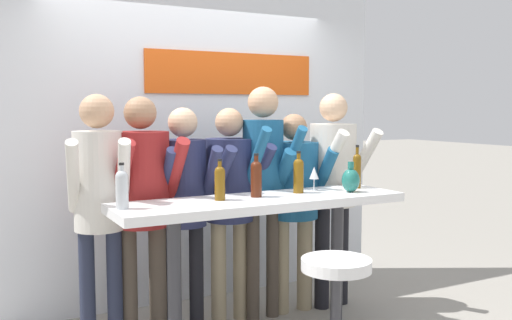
{
  "coord_description": "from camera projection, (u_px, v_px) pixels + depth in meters",
  "views": [
    {
      "loc": [
        -1.82,
        -3.34,
        1.66
      ],
      "look_at": [
        0.0,
        0.08,
        1.31
      ],
      "focal_mm": 40.0,
      "sensor_mm": 36.0,
      "label": 1
    }
  ],
  "objects": [
    {
      "name": "person_center",
      "position": [
        230.0,
        191.0,
        4.37
      ],
      "size": [
        0.48,
        0.57,
        1.66
      ],
      "rotation": [
        0.0,
        0.0,
        0.12
      ],
      "color": "gray",
      "rests_on": "ground_plane"
    },
    {
      "name": "person_far_right",
      "position": [
        334.0,
        176.0,
        4.71
      ],
      "size": [
        0.49,
        0.6,
        1.78
      ],
      "rotation": [
        0.0,
        0.0,
        0.1
      ],
      "color": "black",
      "rests_on": "ground_plane"
    },
    {
      "name": "decorative_vase",
      "position": [
        351.0,
        180.0,
        4.1
      ],
      "size": [
        0.13,
        0.13,
        0.22
      ],
      "color": "#1E665B",
      "rests_on": "tasting_table"
    },
    {
      "name": "back_wall",
      "position": [
        193.0,
        133.0,
        4.91
      ],
      "size": [
        3.63,
        0.12,
        2.89
      ],
      "color": "silver",
      "rests_on": "ground_plane"
    },
    {
      "name": "wine_bottle_0",
      "position": [
        122.0,
        187.0,
        3.41
      ],
      "size": [
        0.08,
        0.08,
        0.28
      ],
      "color": "#B7BCC1",
      "rests_on": "tasting_table"
    },
    {
      "name": "person_far_left",
      "position": [
        99.0,
        192.0,
        3.81
      ],
      "size": [
        0.46,
        0.58,
        1.75
      ],
      "rotation": [
        0.0,
        0.0,
        -0.2
      ],
      "color": "#23283D",
      "rests_on": "ground_plane"
    },
    {
      "name": "bar_stool",
      "position": [
        336.0,
        301.0,
        3.38
      ],
      "size": [
        0.44,
        0.44,
        0.77
      ],
      "color": "#333338",
      "rests_on": "ground_plane"
    },
    {
      "name": "person_right",
      "position": [
        294.0,
        191.0,
        4.59
      ],
      "size": [
        0.49,
        0.56,
        1.62
      ],
      "rotation": [
        0.0,
        0.0,
        -0.06
      ],
      "color": "gray",
      "rests_on": "ground_plane"
    },
    {
      "name": "person_center_left",
      "position": [
        184.0,
        193.0,
        4.17
      ],
      "size": [
        0.43,
        0.54,
        1.67
      ],
      "rotation": [
        0.0,
        0.0,
        -0.09
      ],
      "color": "black",
      "rests_on": "ground_plane"
    },
    {
      "name": "person_center_right",
      "position": [
        264.0,
        174.0,
        4.41
      ],
      "size": [
        0.38,
        0.53,
        1.82
      ],
      "rotation": [
        0.0,
        0.0,
        -0.01
      ],
      "color": "#473D33",
      "rests_on": "ground_plane"
    },
    {
      "name": "tasting_table",
      "position": [
        262.0,
        226.0,
        3.86
      ],
      "size": [
        2.03,
        0.55,
        1.06
      ],
      "color": "white",
      "rests_on": "ground_plane"
    },
    {
      "name": "person_left",
      "position": [
        142.0,
        192.0,
        3.98
      ],
      "size": [
        0.48,
        0.57,
        1.74
      ],
      "rotation": [
        0.0,
        0.0,
        0.03
      ],
      "color": "#473D33",
      "rests_on": "ground_plane"
    },
    {
      "name": "wine_bottle_2",
      "position": [
        357.0,
        169.0,
        4.3
      ],
      "size": [
        0.06,
        0.06,
        0.33
      ],
      "color": "brown",
      "rests_on": "tasting_table"
    },
    {
      "name": "wine_bottle_3",
      "position": [
        299.0,
        174.0,
        4.06
      ],
      "size": [
        0.07,
        0.07,
        0.3
      ],
      "color": "brown",
      "rests_on": "tasting_table"
    },
    {
      "name": "wine_glass_0",
      "position": [
        314.0,
        174.0,
        4.17
      ],
      "size": [
        0.07,
        0.07,
        0.18
      ],
      "color": "silver",
      "rests_on": "tasting_table"
    },
    {
      "name": "wine_bottle_4",
      "position": [
        256.0,
        177.0,
        3.87
      ],
      "size": [
        0.08,
        0.08,
        0.3
      ],
      "color": "#4C1E0F",
      "rests_on": "tasting_table"
    },
    {
      "name": "wine_bottle_1",
      "position": [
        220.0,
        181.0,
        3.73
      ],
      "size": [
        0.07,
        0.07,
        0.27
      ],
      "color": "brown",
      "rests_on": "tasting_table"
    }
  ]
}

